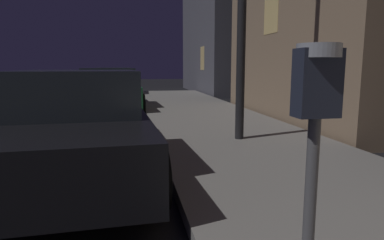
{
  "coord_description": "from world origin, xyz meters",
  "views": [
    {
      "loc": [
        3.53,
        -0.97,
        1.48
      ],
      "look_at": [
        4.03,
        1.79,
        1.04
      ],
      "focal_mm": 31.85,
      "sensor_mm": 36.0,
      "label": 1
    }
  ],
  "objects_px": {
    "parking_meter": "(315,123)",
    "car_black": "(80,124)",
    "car_green": "(109,90)",
    "car_silver": "(115,82)"
  },
  "relations": [
    {
      "from": "parking_meter",
      "to": "car_green",
      "type": "xyz_separation_m",
      "value": [
        -1.49,
        10.38,
        -0.51
      ]
    },
    {
      "from": "parking_meter",
      "to": "car_black",
      "type": "relative_size",
      "value": 0.31
    },
    {
      "from": "parking_meter",
      "to": "car_black",
      "type": "height_order",
      "value": "parking_meter"
    },
    {
      "from": "car_silver",
      "to": "car_black",
      "type": "bearing_deg",
      "value": -89.99
    },
    {
      "from": "parking_meter",
      "to": "car_silver",
      "type": "height_order",
      "value": "parking_meter"
    },
    {
      "from": "car_black",
      "to": "car_silver",
      "type": "bearing_deg",
      "value": 90.01
    },
    {
      "from": "parking_meter",
      "to": "car_green",
      "type": "bearing_deg",
      "value": 98.15
    },
    {
      "from": "car_black",
      "to": "car_silver",
      "type": "distance_m",
      "value": 12.98
    },
    {
      "from": "car_green",
      "to": "car_silver",
      "type": "xyz_separation_m",
      "value": [
        -0.0,
        5.99,
        -0.01
      ]
    },
    {
      "from": "parking_meter",
      "to": "car_black",
      "type": "bearing_deg",
      "value": 113.68
    }
  ]
}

